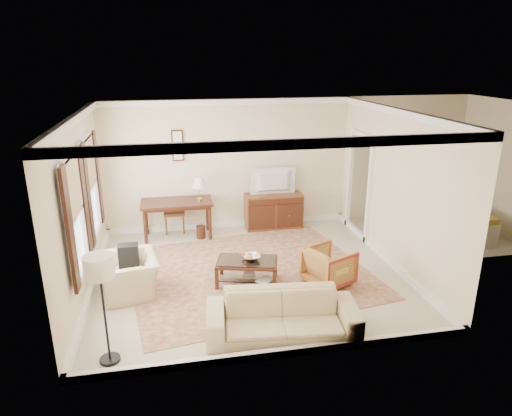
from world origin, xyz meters
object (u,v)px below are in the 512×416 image
object	(u,v)px
writing_desk	(177,206)
club_armchair	(130,269)
sideboard	(273,211)
striped_armchair	(329,264)
tv	(274,173)
sofa	(283,309)
coffee_table	(247,266)

from	to	relation	value
writing_desk	club_armchair	xyz separation A→B (m)	(-0.85, -2.34, -0.28)
writing_desk	sideboard	distance (m)	2.21
striped_armchair	club_armchair	distance (m)	3.35
tv	sofa	xyz separation A→B (m)	(-0.85, -4.18, -0.87)
striped_armchair	club_armchair	xyz separation A→B (m)	(-3.34, 0.33, 0.07)
striped_armchair	tv	bearing A→B (deg)	-17.40
sideboard	club_armchair	distance (m)	3.95
coffee_table	club_armchair	world-z (taller)	club_armchair
coffee_table	club_armchair	distance (m)	1.96
sofa	tv	bearing A→B (deg)	85.02
writing_desk	tv	size ratio (longest dim) A/B	1.54
writing_desk	sofa	distance (m)	4.23
tv	club_armchair	world-z (taller)	tv
sofa	writing_desk	bearing A→B (deg)	114.84
writing_desk	striped_armchair	distance (m)	3.67
coffee_table	sofa	xyz separation A→B (m)	(0.22, -1.63, 0.08)
coffee_table	striped_armchair	distance (m)	1.41
sideboard	writing_desk	bearing A→B (deg)	-174.80
writing_desk	coffee_table	world-z (taller)	writing_desk
club_armchair	sideboard	bearing A→B (deg)	120.60
sideboard	striped_armchair	size ratio (longest dim) A/B	1.76
tv	writing_desk	bearing A→B (deg)	4.68
coffee_table	sofa	size ratio (longest dim) A/B	0.54
sideboard	tv	xyz separation A→B (m)	(0.00, -0.02, 0.88)
coffee_table	club_armchair	bearing A→B (deg)	179.14
striped_armchair	club_armchair	world-z (taller)	club_armchair
striped_armchair	sofa	world-z (taller)	sofa
striped_armchair	sofa	size ratio (longest dim) A/B	0.34
tv	sofa	size ratio (longest dim) A/B	0.46
sideboard	tv	bearing A→B (deg)	-90.00
tv	coffee_table	bearing A→B (deg)	67.28
writing_desk	coffee_table	xyz separation A→B (m)	(1.11, -2.37, -0.38)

